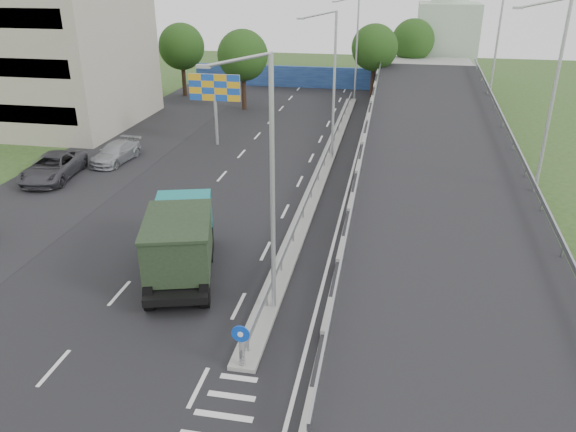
% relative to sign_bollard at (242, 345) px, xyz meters
% --- Properties ---
extents(ground, '(160.00, 160.00, 0.00)m').
position_rel_sign_bollard_xyz_m(ground, '(0.00, -2.17, -1.03)').
color(ground, '#2D4C1E').
rests_on(ground, ground).
extents(road_surface, '(26.00, 90.00, 0.04)m').
position_rel_sign_bollard_xyz_m(road_surface, '(-3.00, 17.83, -1.03)').
color(road_surface, black).
rests_on(road_surface, ground).
extents(parking_strip, '(8.00, 90.00, 0.05)m').
position_rel_sign_bollard_xyz_m(parking_strip, '(-16.00, 17.83, -1.03)').
color(parking_strip, black).
rests_on(parking_strip, ground).
extents(median, '(1.00, 44.00, 0.20)m').
position_rel_sign_bollard_xyz_m(median, '(0.00, 21.83, -0.93)').
color(median, gray).
rests_on(median, ground).
extents(overpass_ramp, '(10.00, 50.00, 3.50)m').
position_rel_sign_bollard_xyz_m(overpass_ramp, '(7.50, 21.83, 0.72)').
color(overpass_ramp, gray).
rests_on(overpass_ramp, ground).
extents(median_guardrail, '(0.09, 44.00, 0.71)m').
position_rel_sign_bollard_xyz_m(median_guardrail, '(0.00, 21.83, -0.28)').
color(median_guardrail, gray).
rests_on(median_guardrail, median).
extents(sign_bollard, '(0.64, 0.23, 1.67)m').
position_rel_sign_bollard_xyz_m(sign_bollard, '(0.00, 0.00, 0.00)').
color(sign_bollard, black).
rests_on(sign_bollard, median).
extents(lamp_post_near, '(2.74, 0.18, 10.08)m').
position_rel_sign_bollard_xyz_m(lamp_post_near, '(0.11, 3.83, 4.77)').
color(lamp_post_near, '#B2B5B7').
rests_on(lamp_post_near, median).
extents(lamp_post_mid, '(2.74, 0.18, 10.08)m').
position_rel_sign_bollard_xyz_m(lamp_post_mid, '(0.11, 23.83, 4.77)').
color(lamp_post_mid, '#B2B5B7').
rests_on(lamp_post_mid, median).
extents(lamp_post_far, '(2.74, 0.18, 10.08)m').
position_rel_sign_bollard_xyz_m(lamp_post_far, '(0.11, 43.83, 4.77)').
color(lamp_post_far, '#B2B5B7').
rests_on(lamp_post_far, median).
extents(blue_wall, '(30.00, 0.50, 2.40)m').
position_rel_sign_bollard_xyz_m(blue_wall, '(-4.00, 49.83, 0.17)').
color(blue_wall, navy).
rests_on(blue_wall, ground).
extents(church, '(7.00, 7.00, 13.80)m').
position_rel_sign_bollard_xyz_m(church, '(10.00, 57.83, 4.28)').
color(church, '#B2CCAD').
rests_on(church, ground).
extents(billboard, '(4.00, 0.24, 5.50)m').
position_rel_sign_bollard_xyz_m(billboard, '(-9.00, 25.83, 3.15)').
color(billboard, '#B2B5B7').
rests_on(billboard, ground).
extents(tree_left_mid, '(4.80, 4.80, 7.60)m').
position_rel_sign_bollard_xyz_m(tree_left_mid, '(-10.00, 37.83, 4.14)').
color(tree_left_mid, black).
rests_on(tree_left_mid, ground).
extents(tree_median_far, '(4.80, 4.80, 7.60)m').
position_rel_sign_bollard_xyz_m(tree_median_far, '(2.00, 45.83, 4.14)').
color(tree_median_far, black).
rests_on(tree_median_far, ground).
extents(tree_left_far, '(4.80, 4.80, 7.60)m').
position_rel_sign_bollard_xyz_m(tree_left_far, '(-18.00, 42.83, 4.14)').
color(tree_left_far, black).
rests_on(tree_left_far, ground).
extents(tree_ramp_far, '(4.80, 4.80, 7.60)m').
position_rel_sign_bollard_xyz_m(tree_ramp_far, '(6.00, 52.83, 4.14)').
color(tree_ramp_far, black).
rests_on(tree_ramp_far, ground).
extents(dump_truck, '(4.46, 7.56, 3.14)m').
position_rel_sign_bollard_xyz_m(dump_truck, '(-4.40, 5.98, 0.70)').
color(dump_truck, black).
rests_on(dump_truck, ground).
extents(parked_car_c, '(3.42, 6.14, 1.63)m').
position_rel_sign_bollard_xyz_m(parked_car_c, '(-17.28, 16.36, -0.22)').
color(parked_car_c, '#3B3B41').
rests_on(parked_car_c, ground).
extents(parked_car_d, '(2.33, 4.90, 1.38)m').
position_rel_sign_bollard_xyz_m(parked_car_d, '(-14.85, 20.40, -0.34)').
color(parked_car_d, '#9A9EA2').
rests_on(parked_car_d, ground).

